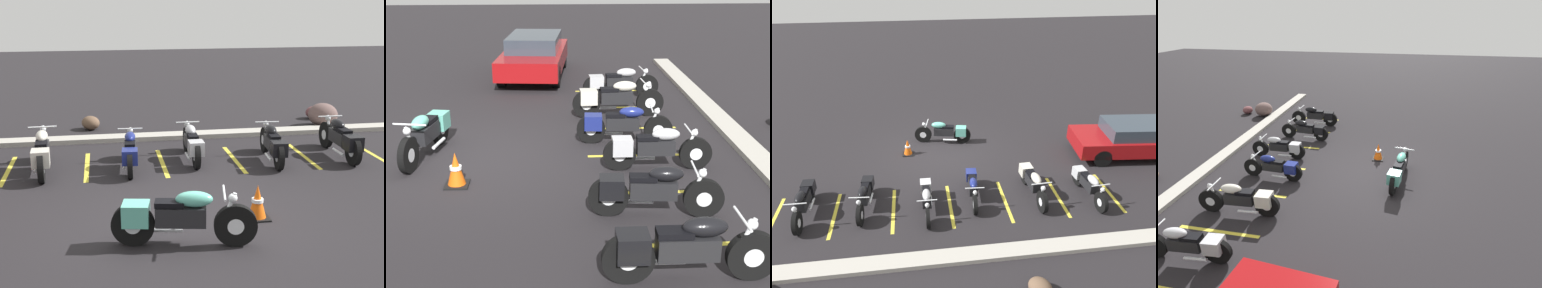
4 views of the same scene
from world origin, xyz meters
The scene contains 18 objects.
ground centered at (0.00, 0.00, 0.00)m, with size 60.00×60.00×0.00m, color black.
motorcycle_teal_featured centered at (-0.28, -0.88, 0.46)m, with size 2.18×0.76×0.86m.
parked_bike_0 centered at (-4.28, 3.29, 0.43)m, with size 0.57×2.04×0.80m.
parked_bike_1 centered at (-2.60, 3.01, 0.46)m, with size 0.61×2.18×0.86m.
parked_bike_2 centered at (-0.75, 2.92, 0.41)m, with size 0.55×1.97×0.78m.
parked_bike_3 centered at (0.67, 3.33, 0.41)m, with size 0.56×1.98×0.78m.
parked_bike_4 centered at (2.46, 2.95, 0.42)m, with size 0.57×2.02×0.79m.
parked_bike_5 centered at (4.14, 3.04, 0.45)m, with size 0.60×2.15×0.84m.
concrete_curb centered at (0.00, 5.43, 0.06)m, with size 18.00×0.50×0.12m, color #A8A399.
landscape_rock_1 centered at (4.97, 6.05, 0.33)m, with size 0.85×0.82×0.67m, color brown.
landscape_rock_2 centered at (5.11, 7.02, 0.19)m, with size 0.53×0.47×0.38m, color brown.
traffic_cone centered at (1.20, -0.10, 0.28)m, with size 0.40×0.40×0.59m.
stall_line_1 centered at (-3.37, 3.26, 0.00)m, with size 0.10×2.10×0.00m, color gold.
stall_line_2 centered at (-1.69, 3.26, 0.00)m, with size 0.10×2.10×0.00m, color gold.
stall_line_3 centered at (-0.02, 3.26, 0.00)m, with size 0.10×2.10×0.00m, color gold.
stall_line_4 centered at (1.65, 3.26, 0.00)m, with size 0.10×2.10×0.00m, color gold.
stall_line_5 centered at (3.33, 3.26, 0.00)m, with size 0.10×2.10×0.00m, color gold.
stall_line_6 centered at (5.00, 3.26, 0.00)m, with size 0.10×2.10×0.00m, color gold.
Camera 4 is at (-8.39, -0.92, 4.88)m, focal length 28.00 mm.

